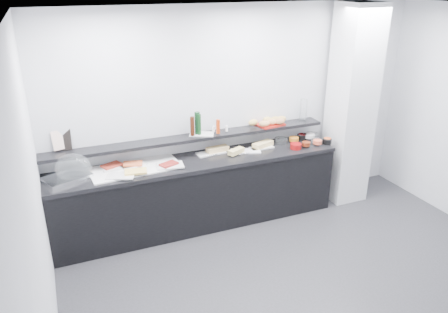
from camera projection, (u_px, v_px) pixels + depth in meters
name	position (u px, v px, depth m)	size (l,w,h in m)	color
ground	(318.00, 289.00, 4.49)	(5.00, 5.00, 0.00)	#2D2D30
back_wall	(240.00, 112.00, 5.68)	(5.00, 0.02, 2.70)	silver
ceiling	(346.00, 15.00, 3.46)	(5.00, 5.00, 0.00)	white
column	(351.00, 107.00, 5.92)	(0.50, 0.50, 2.70)	silver
buffet_cabinet	(198.00, 194.00, 5.54)	(3.60, 0.60, 0.85)	black
counter_top	(197.00, 162.00, 5.36)	(3.62, 0.62, 0.05)	black
wall_shelf	(192.00, 138.00, 5.42)	(3.60, 0.25, 0.04)	black
cloche_base	(67.00, 177.00, 4.84)	(0.48, 0.32, 0.04)	silver
cloche_dome	(73.00, 168.00, 4.81)	(0.41, 0.27, 0.34)	white
linen_runner	(135.00, 168.00, 5.11)	(1.04, 0.49, 0.01)	white
platter_meat_a	(117.00, 167.00, 5.11)	(0.33, 0.22, 0.01)	silver
food_meat_a	(112.00, 165.00, 5.10)	(0.22, 0.14, 0.02)	maroon
platter_salmon	(133.00, 165.00, 5.15)	(0.29, 0.19, 0.01)	white
food_salmon	(133.00, 164.00, 5.14)	(0.22, 0.14, 0.02)	orange
platter_cheese	(121.00, 176.00, 4.87)	(0.30, 0.20, 0.01)	silver
food_cheese	(136.00, 171.00, 4.94)	(0.25, 0.16, 0.02)	#F7CD60
platter_meat_b	(170.00, 166.00, 5.13)	(0.32, 0.21, 0.01)	silver
food_meat_b	(169.00, 164.00, 5.13)	(0.20, 0.13, 0.02)	maroon
sandwich_plate_left	(211.00, 153.00, 5.54)	(0.38, 0.16, 0.01)	silver
sandwich_food_left	(217.00, 149.00, 5.57)	(0.28, 0.11, 0.06)	#E8C079
tongs_left	(212.00, 155.00, 5.45)	(0.01, 0.01, 0.16)	silver
sandwich_plate_mid	(246.00, 151.00, 5.60)	(0.38, 0.16, 0.01)	white
sandwich_food_mid	(236.00, 151.00, 5.49)	(0.22, 0.09, 0.06)	#D5BE6F
tongs_mid	(244.00, 154.00, 5.49)	(0.01, 0.01, 0.16)	silver
sandwich_plate_right	(262.00, 148.00, 5.72)	(0.32, 0.14, 0.01)	silver
sandwich_food_right	(263.00, 144.00, 5.72)	(0.30, 0.11, 0.06)	#E5C378
tongs_right	(259.00, 147.00, 5.70)	(0.01, 0.01, 0.16)	silver
bowl_glass_fruit	(281.00, 141.00, 5.88)	(0.18, 0.18, 0.07)	white
fill_glass_fruit	(294.00, 139.00, 5.90)	(0.13, 0.13, 0.05)	#C6701B
bowl_black_jam	(301.00, 137.00, 6.01)	(0.12, 0.12, 0.07)	black
fill_black_jam	(302.00, 136.00, 6.02)	(0.12, 0.12, 0.05)	#520B0D
bowl_glass_cream	(312.00, 136.00, 6.06)	(0.18, 0.18, 0.07)	white
fill_glass_cream	(309.00, 135.00, 6.03)	(0.16, 0.16, 0.05)	silver
bowl_red_jam	(296.00, 146.00, 5.69)	(0.15, 0.15, 0.07)	maroon
fill_red_jam	(306.00, 144.00, 5.73)	(0.11, 0.11, 0.05)	#5B1E0D
bowl_glass_salmon	(316.00, 142.00, 5.84)	(0.14, 0.14, 0.07)	white
fill_glass_salmon	(317.00, 142.00, 5.80)	(0.11, 0.11, 0.05)	#DE5636
bowl_black_fruit	(327.00, 141.00, 5.85)	(0.12, 0.12, 0.07)	black
fill_black_fruit	(327.00, 140.00, 5.87)	(0.10, 0.10, 0.05)	#CB4A1B
framed_print	(62.00, 139.00, 4.93)	(0.19, 0.02, 0.26)	black
print_art	(59.00, 140.00, 4.91)	(0.16, 0.00, 0.22)	beige
condiment_tray	(202.00, 134.00, 5.46)	(0.30, 0.18, 0.01)	silver
bottle_green_a	(199.00, 124.00, 5.39)	(0.05, 0.05, 0.26)	#0F3916
bottle_brown	(192.00, 126.00, 5.35)	(0.05, 0.05, 0.24)	#351509
bottle_green_b	(197.00, 123.00, 5.40)	(0.07, 0.07, 0.28)	black
bottle_hot	(218.00, 126.00, 5.44)	(0.05, 0.05, 0.18)	#C3360D
shaker_salt	(214.00, 129.00, 5.52)	(0.04, 0.04, 0.07)	white
shaker_pepper	(227.00, 129.00, 5.53)	(0.04, 0.04, 0.07)	white
bread_tray	(270.00, 124.00, 5.80)	(0.35, 0.24, 0.02)	#A31811
bread_roll_nw	(253.00, 122.00, 5.72)	(0.14, 0.09, 0.08)	tan
bread_roll_n	(267.00, 120.00, 5.83)	(0.12, 0.08, 0.08)	gold
bread_roll_ne	(276.00, 119.00, 5.84)	(0.15, 0.10, 0.08)	#B79245
bread_roll_sw	(264.00, 124.00, 5.67)	(0.14, 0.09, 0.08)	tan
bread_roll_se	(279.00, 121.00, 5.76)	(0.15, 0.09, 0.08)	#AB6D41
bread_roll_midw	(272.00, 122.00, 5.74)	(0.13, 0.08, 0.08)	#C9844C
bread_roll_mide	(282.00, 119.00, 5.87)	(0.12, 0.08, 0.08)	tan
carafe	(303.00, 110.00, 5.93)	(0.10, 0.10, 0.30)	silver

